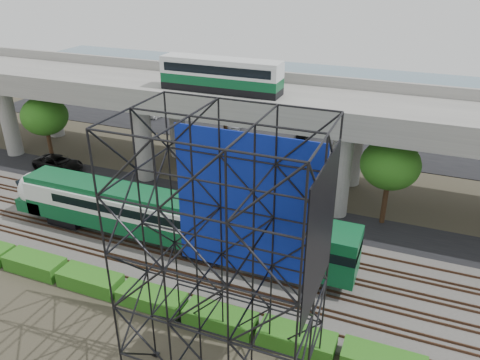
% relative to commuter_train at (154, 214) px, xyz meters
% --- Properties ---
extents(ground, '(140.00, 140.00, 0.00)m').
position_rel_commuter_train_xyz_m(ground, '(2.49, -2.00, -2.88)').
color(ground, '#474233').
rests_on(ground, ground).
extents(ballast_bed, '(90.00, 12.00, 0.20)m').
position_rel_commuter_train_xyz_m(ballast_bed, '(2.49, 0.00, -2.78)').
color(ballast_bed, slate).
rests_on(ballast_bed, ground).
extents(service_road, '(90.00, 5.00, 0.08)m').
position_rel_commuter_train_xyz_m(service_road, '(2.49, 8.50, -2.84)').
color(service_road, black).
rests_on(service_road, ground).
extents(parking_lot, '(90.00, 18.00, 0.08)m').
position_rel_commuter_train_xyz_m(parking_lot, '(2.49, 32.00, -2.84)').
color(parking_lot, black).
rests_on(parking_lot, ground).
extents(harbor_water, '(140.00, 40.00, 0.03)m').
position_rel_commuter_train_xyz_m(harbor_water, '(2.49, 54.00, -2.87)').
color(harbor_water, slate).
rests_on(harbor_water, ground).
extents(rail_tracks, '(90.00, 9.52, 0.16)m').
position_rel_commuter_train_xyz_m(rail_tracks, '(2.49, -0.00, -2.60)').
color(rail_tracks, '#472D1E').
rests_on(rail_tracks, ballast_bed).
extents(commuter_train, '(29.30, 3.06, 4.30)m').
position_rel_commuter_train_xyz_m(commuter_train, '(0.00, 0.00, 0.00)').
color(commuter_train, black).
rests_on(commuter_train, rail_tracks).
extents(overpass, '(80.00, 12.00, 12.40)m').
position_rel_commuter_train_xyz_m(overpass, '(2.28, 14.00, 5.33)').
color(overpass, '#9E9B93').
rests_on(overpass, ground).
extents(scaffold_tower, '(9.36, 6.36, 15.00)m').
position_rel_commuter_train_xyz_m(scaffold_tower, '(10.53, -9.98, 4.59)').
color(scaffold_tower, black).
rests_on(scaffold_tower, ground).
extents(hedge_strip, '(34.60, 1.80, 1.20)m').
position_rel_commuter_train_xyz_m(hedge_strip, '(3.50, -6.30, -2.32)').
color(hedge_strip, '#256015').
rests_on(hedge_strip, ground).
extents(trees, '(40.94, 16.94, 7.69)m').
position_rel_commuter_train_xyz_m(trees, '(-2.18, 14.17, 2.69)').
color(trees, '#382314').
rests_on(trees, ground).
extents(suv, '(5.79, 2.89, 1.58)m').
position_rel_commuter_train_xyz_m(suv, '(-17.48, 8.71, -2.01)').
color(suv, black).
rests_on(suv, service_road).
extents(parked_cars, '(37.84, 9.63, 1.32)m').
position_rel_commuter_train_xyz_m(parked_cars, '(2.52, 31.66, -2.19)').
color(parked_cars, silver).
rests_on(parked_cars, parking_lot).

